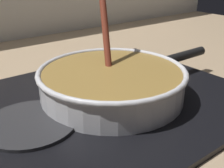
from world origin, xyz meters
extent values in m
cube|color=#9E8466|center=(0.00, 0.00, -0.02)|extent=(2.40, 1.60, 0.04)
cube|color=black|center=(0.07, 0.15, 0.01)|extent=(0.56, 0.48, 0.01)
torus|color=#592D0C|center=(0.07, 0.15, 0.02)|extent=(0.16, 0.16, 0.01)
cylinder|color=#262628|center=(-0.11, 0.15, 0.01)|extent=(0.16, 0.16, 0.01)
cylinder|color=silver|center=(0.07, 0.15, 0.04)|extent=(0.29, 0.29, 0.06)
cylinder|color=olive|center=(0.07, 0.15, 0.05)|extent=(0.28, 0.28, 0.05)
torus|color=silver|center=(0.07, 0.15, 0.07)|extent=(0.30, 0.30, 0.01)
cylinder|color=black|center=(0.30, 0.15, 0.06)|extent=(0.15, 0.02, 0.02)
cylinder|color=#EDD88C|center=(0.08, 0.10, 0.06)|extent=(0.03, 0.03, 0.01)
cylinder|color=beige|center=(0.07, 0.15, 0.06)|extent=(0.03, 0.03, 0.01)
cylinder|color=beige|center=(0.04, 0.22, 0.06)|extent=(0.03, 0.03, 0.01)
cylinder|color=#EDD88C|center=(0.01, 0.14, 0.06)|extent=(0.03, 0.03, 0.01)
cylinder|color=#E5CC7A|center=(0.04, 0.26, 0.06)|extent=(0.03, 0.03, 0.01)
cylinder|color=beige|center=(0.13, 0.15, 0.06)|extent=(0.03, 0.03, 0.01)
cylinder|color=beige|center=(0.11, 0.20, 0.06)|extent=(0.04, 0.04, 0.01)
cylinder|color=maroon|center=(0.11, 0.22, 0.17)|extent=(0.06, 0.12, 0.24)
cube|color=brown|center=(0.08, 0.17, 0.06)|extent=(0.04, 0.05, 0.01)
camera|label=1|loc=(-0.25, -0.27, 0.27)|focal=45.18mm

